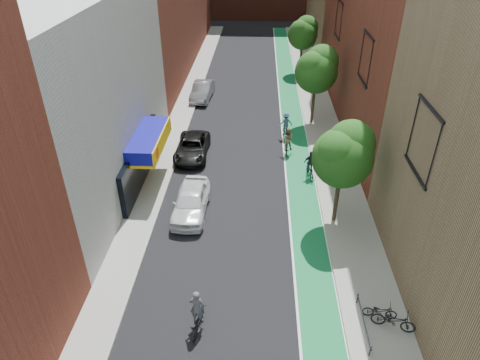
# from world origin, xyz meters

# --- Properties ---
(bike_lane) EXTENTS (2.00, 68.00, 0.01)m
(bike_lane) POSITION_xyz_m (4.00, 26.00, 0.01)
(bike_lane) COLOR #136A32
(bike_lane) RESTS_ON ground
(sidewalk_left) EXTENTS (2.00, 68.00, 0.15)m
(sidewalk_left) POSITION_xyz_m (-6.00, 26.00, 0.07)
(sidewalk_left) COLOR gray
(sidewalk_left) RESTS_ON ground
(sidewalk_right) EXTENTS (3.00, 68.00, 0.15)m
(sidewalk_right) POSITION_xyz_m (6.50, 26.00, 0.07)
(sidewalk_right) COLOR gray
(sidewalk_right) RESTS_ON ground
(building_left_white) EXTENTS (8.00, 20.00, 12.00)m
(building_left_white) POSITION_xyz_m (-11.00, 14.00, 6.00)
(building_left_white) COLOR silver
(building_left_white) RESTS_ON ground
(tree_near) EXTENTS (3.40, 3.36, 6.42)m
(tree_near) POSITION_xyz_m (5.65, 10.02, 4.66)
(tree_near) COLOR #332619
(tree_near) RESTS_ON ground
(tree_mid) EXTENTS (3.55, 3.53, 6.74)m
(tree_mid) POSITION_xyz_m (5.65, 24.02, 4.89)
(tree_mid) COLOR #332619
(tree_mid) RESTS_ON ground
(tree_far) EXTENTS (3.30, 3.25, 6.21)m
(tree_far) POSITION_xyz_m (5.65, 38.02, 4.50)
(tree_far) COLOR #332619
(tree_far) RESTS_ON ground
(parked_car_white) EXTENTS (2.05, 4.95, 1.68)m
(parked_car_white) POSITION_xyz_m (-3.00, 10.54, 0.84)
(parked_car_white) COLOR white
(parked_car_white) RESTS_ON ground
(parked_car_black) EXTENTS (2.37, 5.08, 1.41)m
(parked_car_black) POSITION_xyz_m (-3.96, 17.73, 0.70)
(parked_car_black) COLOR black
(parked_car_black) RESTS_ON ground
(parked_car_silver) EXTENTS (2.07, 5.03, 1.62)m
(parked_car_silver) POSITION_xyz_m (-4.60, 29.37, 0.81)
(parked_car_silver) COLOR gray
(parked_car_silver) RESTS_ON ground
(cyclist_lead) EXTENTS (0.87, 1.94, 2.16)m
(cyclist_lead) POSITION_xyz_m (-1.49, 1.97, 0.72)
(cyclist_lead) COLOR black
(cyclist_lead) RESTS_ON ground
(cyclist_lane_near) EXTENTS (0.90, 1.62, 2.10)m
(cyclist_lane_near) POSITION_xyz_m (3.20, 18.42, 0.92)
(cyclist_lane_near) COLOR black
(cyclist_lane_near) RESTS_ON ground
(cyclist_lane_mid) EXTENTS (0.98, 1.89, 1.94)m
(cyclist_lane_mid) POSITION_xyz_m (4.63, 15.09, 0.71)
(cyclist_lane_mid) COLOR black
(cyclist_lane_mid) RESTS_ON ground
(cyclist_lane_far) EXTENTS (1.23, 1.65, 2.10)m
(cyclist_lane_far) POSITION_xyz_m (3.20, 21.30, 0.97)
(cyclist_lane_far) COLOR black
(cyclist_lane_far) RESTS_ON ground
(parked_bike_near) EXTENTS (1.59, 0.74, 0.80)m
(parked_bike_near) POSITION_xyz_m (6.64, 2.81, 0.55)
(parked_bike_near) COLOR black
(parked_bike_near) RESTS_ON sidewalk_right
(parked_bike_far) EXTENTS (2.01, 1.20, 1.00)m
(parked_bike_far) POSITION_xyz_m (7.08, 2.25, 0.65)
(parked_bike_far) COLOR black
(parked_bike_far) RESTS_ON sidewalk_right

